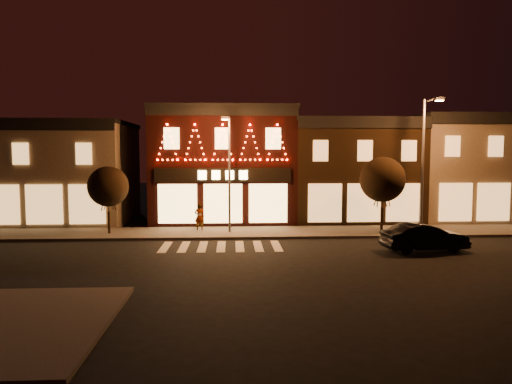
{
  "coord_description": "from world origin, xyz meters",
  "views": [
    {
      "loc": [
        0.58,
        -20.85,
        5.0
      ],
      "look_at": [
        1.88,
        4.0,
        2.95
      ],
      "focal_mm": 32.68,
      "sensor_mm": 36.0,
      "label": 1
    }
  ],
  "objects": [
    {
      "name": "building_left",
      "position": [
        -13.0,
        13.99,
        3.66
      ],
      "size": [
        12.2,
        8.28,
        7.3
      ],
      "color": "#6B5C4C",
      "rests_on": "ground"
    },
    {
      "name": "tree_right",
      "position": [
        9.86,
        7.31,
        3.41
      ],
      "size": [
        2.79,
        2.79,
        4.66
      ],
      "rotation": [
        0.0,
        0.0,
        0.25
      ],
      "color": "black",
      "rests_on": "sidewalk_far"
    },
    {
      "name": "pedestrian",
      "position": [
        -1.48,
        8.66,
        1.0
      ],
      "size": [
        0.63,
        0.43,
        1.7
      ],
      "primitive_type": "imported",
      "rotation": [
        0.0,
        0.0,
        3.1
      ],
      "color": "gray",
      "rests_on": "sidewalk_far"
    },
    {
      "name": "dark_sedan",
      "position": [
        10.47,
        2.31,
        0.72
      ],
      "size": [
        4.49,
        2.02,
        1.43
      ],
      "primitive_type": "imported",
      "rotation": [
        0.0,
        0.0,
        1.69
      ],
      "color": "black",
      "rests_on": "ground"
    },
    {
      "name": "streetlamp_right",
      "position": [
        12.34,
        6.96,
        4.93
      ],
      "size": [
        0.54,
        1.87,
        8.15
      ],
      "rotation": [
        0.0,
        0.0,
        -0.12
      ],
      "color": "#59595E",
      "rests_on": "sidewalk_far"
    },
    {
      "name": "building_pulp",
      "position": [
        0.0,
        13.98,
        4.16
      ],
      "size": [
        10.2,
        8.34,
        8.3
      ],
      "color": "black",
      "rests_on": "ground"
    },
    {
      "name": "tree_left",
      "position": [
        -6.91,
        7.72,
        3.01
      ],
      "size": [
        2.45,
        2.45,
        4.09
      ],
      "rotation": [
        0.0,
        0.0,
        0.21
      ],
      "color": "black",
      "rests_on": "sidewalk_far"
    },
    {
      "name": "building_right_a",
      "position": [
        9.5,
        13.99,
        3.76
      ],
      "size": [
        9.2,
        8.28,
        7.5
      ],
      "color": "black",
      "rests_on": "ground"
    },
    {
      "name": "ground",
      "position": [
        0.0,
        0.0,
        0.0
      ],
      "size": [
        120.0,
        120.0,
        0.0
      ],
      "primitive_type": "plane",
      "color": "black",
      "rests_on": "ground"
    },
    {
      "name": "building_right_b",
      "position": [
        18.5,
        13.99,
        3.91
      ],
      "size": [
        9.2,
        8.28,
        7.8
      ],
      "color": "#6B5C4C",
      "rests_on": "ground"
    },
    {
      "name": "sidewalk_far",
      "position": [
        2.0,
        8.0,
        0.07
      ],
      "size": [
        44.0,
        4.0,
        0.15
      ],
      "primitive_type": "cube",
      "color": "#47423D",
      "rests_on": "ground"
    },
    {
      "name": "streetlamp_mid",
      "position": [
        0.4,
        7.68,
        4.29
      ],
      "size": [
        0.55,
        1.62,
        7.06
      ],
      "rotation": [
        0.0,
        0.0,
        0.17
      ],
      "color": "#59595E",
      "rests_on": "sidewalk_far"
    }
  ]
}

